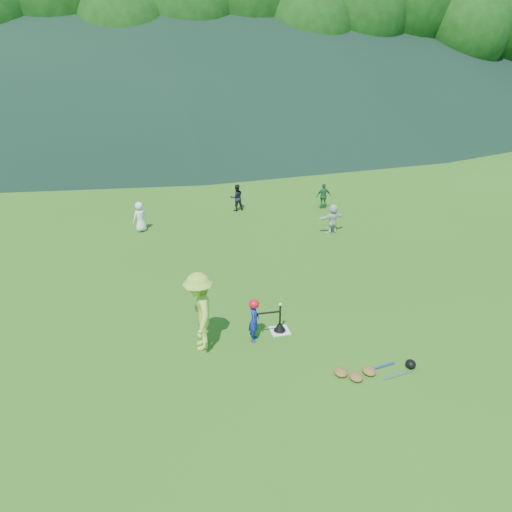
{
  "coord_description": "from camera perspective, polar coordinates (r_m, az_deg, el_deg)",
  "views": [
    {
      "loc": [
        -2.91,
        -9.85,
        6.56
      ],
      "look_at": [
        0.0,
        2.5,
        0.9
      ],
      "focal_mm": 35.0,
      "sensor_mm": 36.0,
      "label": 1
    }
  ],
  "objects": [
    {
      "name": "batter_gear",
      "position": [
        11.38,
        -0.11,
        -5.58
      ],
      "size": [
        0.73,
        0.26,
        0.4
      ],
      "color": "red",
      "rests_on": "ground"
    },
    {
      "name": "fielder_b",
      "position": [
        20.19,
        -2.22,
        6.7
      ],
      "size": [
        0.58,
        0.47,
        1.09
      ],
      "primitive_type": "imported",
      "rotation": [
        0.0,
        0.0,
        3.26
      ],
      "color": "black",
      "rests_on": "ground"
    },
    {
      "name": "ground",
      "position": [
        12.19,
        2.73,
        -8.56
      ],
      "size": [
        120.0,
        120.0,
        0.0
      ],
      "primitive_type": "plane",
      "color": "#2A5F15",
      "rests_on": "ground"
    },
    {
      "name": "equipment_pile",
      "position": [
        11.04,
        12.85,
        -12.71
      ],
      "size": [
        1.8,
        0.57,
        0.19
      ],
      "color": "olive",
      "rests_on": "ground"
    },
    {
      "name": "batter_child",
      "position": [
        11.59,
        -0.23,
        -7.38
      ],
      "size": [
        0.35,
        0.44,
        1.03
      ],
      "primitive_type": "imported",
      "rotation": [
        0.0,
        0.0,
        1.26
      ],
      "color": "#1727A0",
      "rests_on": "ground"
    },
    {
      "name": "baseball",
      "position": [
        11.8,
        2.8,
        -5.54
      ],
      "size": [
        0.08,
        0.08,
        0.08
      ],
      "primitive_type": "sphere",
      "color": "white",
      "rests_on": "batting_tee"
    },
    {
      "name": "adult_coach",
      "position": [
        11.2,
        -6.48,
        -6.33
      ],
      "size": [
        0.75,
        1.23,
        1.85
      ],
      "primitive_type": "imported",
      "rotation": [
        0.0,
        0.0,
        -1.63
      ],
      "color": "#A3CF3D",
      "rests_on": "ground"
    },
    {
      "name": "batting_tee",
      "position": [
        12.12,
        2.74,
        -8.04
      ],
      "size": [
        0.3,
        0.3,
        0.68
      ],
      "color": "black",
      "rests_on": "home_plate"
    },
    {
      "name": "home_plate",
      "position": [
        12.18,
        2.73,
        -8.52
      ],
      "size": [
        0.45,
        0.45,
        0.02
      ],
      "primitive_type": "cube",
      "color": "silver",
      "rests_on": "ground"
    },
    {
      "name": "fielder_c",
      "position": [
        20.61,
        7.73,
        6.79
      ],
      "size": [
        0.62,
        0.28,
        1.04
      ],
      "primitive_type": "imported",
      "rotation": [
        0.0,
        0.0,
        3.09
      ],
      "color": "#1D6333",
      "rests_on": "ground"
    },
    {
      "name": "tree_line",
      "position": [
        43.82,
        -10.2,
        25.87
      ],
      "size": [
        70.04,
        11.4,
        14.82
      ],
      "color": "#382314",
      "rests_on": "ground"
    },
    {
      "name": "outfield_fence",
      "position": [
        38.41,
        -9.06,
        14.98
      ],
      "size": [
        70.07,
        0.08,
        1.33
      ],
      "color": "gray",
      "rests_on": "ground"
    },
    {
      "name": "fielder_a",
      "position": [
        18.46,
        -13.12,
        4.38
      ],
      "size": [
        0.63,
        0.56,
        1.09
      ],
      "primitive_type": "imported",
      "rotation": [
        0.0,
        0.0,
        3.64
      ],
      "color": "white",
      "rests_on": "ground"
    },
    {
      "name": "fielder_d",
      "position": [
        17.99,
        8.73,
        4.22
      ],
      "size": [
        1.04,
        0.5,
        1.08
      ],
      "primitive_type": "imported",
      "rotation": [
        0.0,
        0.0,
        3.33
      ],
      "color": "silver",
      "rests_on": "ground"
    }
  ]
}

